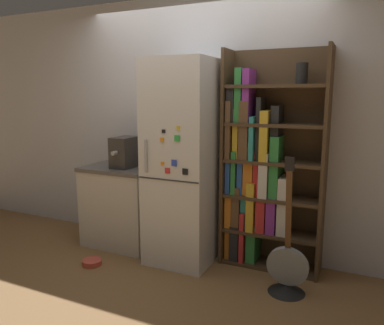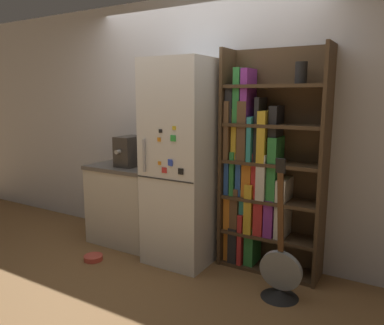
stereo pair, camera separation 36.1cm
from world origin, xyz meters
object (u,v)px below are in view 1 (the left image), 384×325
(refrigerator, at_px, (184,163))
(espresso_machine, at_px, (125,152))
(guitar, at_px, (287,274))
(bookshelf, at_px, (262,170))
(pet_bowl, at_px, (92,262))

(refrigerator, height_order, espresso_machine, refrigerator)
(refrigerator, relative_size, guitar, 1.68)
(bookshelf, xyz_separation_m, pet_bowl, (-1.45, -0.73, -0.90))
(refrigerator, distance_m, pet_bowl, 1.31)
(espresso_machine, xyz_separation_m, pet_bowl, (-0.03, -0.56, -1.00))
(refrigerator, relative_size, espresso_machine, 5.33)
(refrigerator, xyz_separation_m, guitar, (1.06, -0.26, -0.80))
(bookshelf, xyz_separation_m, guitar, (0.35, -0.46, -0.76))
(espresso_machine, height_order, guitar, espresso_machine)
(guitar, xyz_separation_m, pet_bowl, (-1.81, -0.27, -0.14))
(bookshelf, distance_m, pet_bowl, 1.86)
(guitar, bearing_deg, espresso_machine, 170.64)
(pet_bowl, bearing_deg, espresso_machine, 86.94)
(bookshelf, bearing_deg, espresso_machine, -173.32)
(refrigerator, relative_size, pet_bowl, 10.39)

